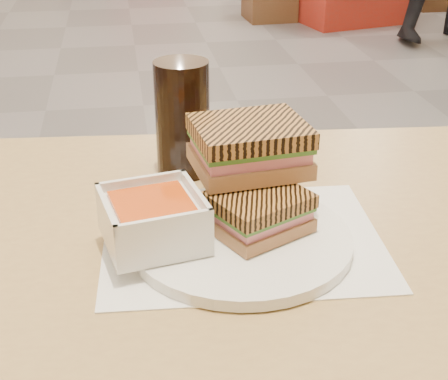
{
  "coord_description": "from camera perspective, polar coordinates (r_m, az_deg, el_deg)",
  "views": [
    {
      "loc": [
        -0.1,
        -2.67,
        1.16
      ],
      "look_at": [
        0.01,
        -2.0,
        0.82
      ],
      "focal_mm": 52.63,
      "sensor_mm": 36.0,
      "label": 1
    }
  ],
  "objects": [
    {
      "name": "main_table",
      "position": [
        0.87,
        6.56,
        -10.68
      ],
      "size": [
        1.26,
        0.8,
        0.75
      ],
      "color": "#AC8C4F",
      "rests_on": "ground"
    },
    {
      "name": "tray_liner",
      "position": [
        0.79,
        1.61,
        -4.29
      ],
      "size": [
        0.35,
        0.28,
        0.0
      ],
      "color": "white",
      "rests_on": "main_table"
    },
    {
      "name": "plate",
      "position": [
        0.78,
        1.52,
        -4.34
      ],
      "size": [
        0.26,
        0.26,
        0.01
      ],
      "color": "white",
      "rests_on": "tray_liner"
    },
    {
      "name": "soup_bowl",
      "position": [
        0.75,
        -6.17,
        -2.7
      ],
      "size": [
        0.13,
        0.13,
        0.06
      ],
      "color": "white",
      "rests_on": "plate"
    },
    {
      "name": "panini_lower",
      "position": [
        0.77,
        3.07,
        -1.89
      ],
      "size": [
        0.13,
        0.13,
        0.05
      ],
      "color": "#A27249",
      "rests_on": "plate"
    },
    {
      "name": "panini_upper",
      "position": [
        0.8,
        2.24,
        3.84
      ],
      "size": [
        0.15,
        0.13,
        0.06
      ],
      "color": "#A27249",
      "rests_on": "panini_lower"
    },
    {
      "name": "cola_glass",
      "position": [
        0.93,
        -3.63,
        6.21
      ],
      "size": [
        0.08,
        0.08,
        0.17
      ],
      "color": "black",
      "rests_on": "main_table"
    }
  ]
}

